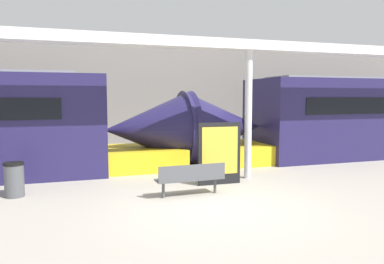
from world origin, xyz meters
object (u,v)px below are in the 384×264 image
(support_column_near, at_px, (248,115))
(train_left, at_px, (373,119))
(poster_board, at_px, (220,153))
(bench_near, at_px, (191,177))
(trash_bin, at_px, (14,180))

(support_column_near, bearing_deg, train_left, 20.28)
(train_left, xyz_separation_m, poster_board, (-8.28, -3.13, -0.63))
(train_left, distance_m, support_column_near, 7.67)
(train_left, relative_size, bench_near, 9.73)
(trash_bin, bearing_deg, train_left, 11.65)
(trash_bin, height_order, poster_board, poster_board)
(poster_board, bearing_deg, train_left, 20.71)
(poster_board, height_order, support_column_near, support_column_near)
(trash_bin, xyz_separation_m, support_column_near, (6.33, 0.13, 1.45))
(bench_near, bearing_deg, support_column_near, 29.99)
(trash_bin, bearing_deg, bench_near, -17.37)
(bench_near, distance_m, trash_bin, 4.29)
(train_left, xyz_separation_m, trash_bin, (-13.51, -2.79, -1.08))
(train_left, xyz_separation_m, bench_near, (-9.42, -4.07, -1.02))
(support_column_near, bearing_deg, bench_near, -147.70)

